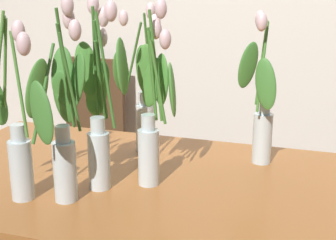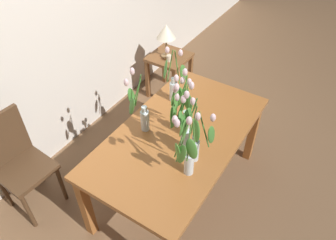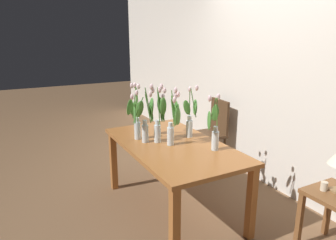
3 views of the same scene
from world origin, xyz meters
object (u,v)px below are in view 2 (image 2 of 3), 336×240
at_px(tulip_vase_0, 188,152).
at_px(table_lamp, 166,32).
at_px(tulip_vase_4, 174,84).
at_px(tulip_vase_1, 183,110).
at_px(tulip_vase_3, 193,136).
at_px(side_table, 169,64).
at_px(dining_table, 179,141).
at_px(dining_chair, 17,160).
at_px(tulip_vase_2, 141,113).
at_px(pillar_candle, 169,58).
at_px(tulip_vase_5, 182,124).

distance_m(tulip_vase_0, table_lamp, 1.90).
bearing_deg(tulip_vase_4, tulip_vase_1, -138.54).
height_order(tulip_vase_3, side_table, tulip_vase_3).
distance_m(dining_table, tulip_vase_3, 0.42).
distance_m(tulip_vase_3, dining_chair, 1.49).
bearing_deg(dining_chair, tulip_vase_3, -64.53).
bearing_deg(side_table, tulip_vase_1, -143.70).
xyz_separation_m(tulip_vase_0, table_lamp, (1.51, 1.14, -0.12)).
distance_m(tulip_vase_3, side_table, 1.84).
bearing_deg(tulip_vase_2, side_table, 23.80).
relative_size(tulip_vase_1, table_lamp, 1.45).
bearing_deg(side_table, tulip_vase_0, -144.01).
bearing_deg(tulip_vase_1, dining_table, 165.86).
xyz_separation_m(tulip_vase_3, tulip_vase_4, (0.50, 0.47, -0.05)).
bearing_deg(table_lamp, tulip_vase_4, -143.78).
xyz_separation_m(tulip_vase_4, dining_chair, (-1.11, 0.81, -0.40)).
xyz_separation_m(table_lamp, pillar_candle, (-0.07, -0.08, -0.27)).
xyz_separation_m(tulip_vase_1, table_lamp, (1.16, 0.89, -0.11)).
bearing_deg(tulip_vase_5, tulip_vase_0, -140.69).
bearing_deg(dining_chair, tulip_vase_4, -36.07).
bearing_deg(table_lamp, tulip_vase_1, -142.34).
bearing_deg(table_lamp, dining_table, -143.24).
xyz_separation_m(tulip_vase_1, tulip_vase_3, (-0.20, -0.20, 0.00)).
bearing_deg(tulip_vase_5, side_table, 35.45).
xyz_separation_m(tulip_vase_3, pillar_candle, (1.29, 1.02, -0.38)).
relative_size(tulip_vase_0, dining_chair, 0.63).
relative_size(dining_chair, table_lamp, 2.34).
xyz_separation_m(dining_table, tulip_vase_1, (0.03, -0.01, 0.32)).
distance_m(dining_table, tulip_vase_5, 0.36).
distance_m(tulip_vase_0, tulip_vase_2, 0.57).
height_order(tulip_vase_1, side_table, tulip_vase_1).
height_order(tulip_vase_4, tulip_vase_5, tulip_vase_5).
bearing_deg(tulip_vase_0, tulip_vase_5, 39.31).
height_order(tulip_vase_3, tulip_vase_5, same).
relative_size(dining_table, tulip_vase_3, 2.71).
xyz_separation_m(tulip_vase_4, tulip_vase_5, (-0.45, -0.34, 0.05)).
xyz_separation_m(tulip_vase_2, tulip_vase_5, (0.00, -0.36, 0.06)).
relative_size(side_table, table_lamp, 1.38).
distance_m(tulip_vase_5, side_table, 1.73).
height_order(dining_table, tulip_vase_5, tulip_vase_5).
bearing_deg(tulip_vase_5, tulip_vase_2, 90.69).
bearing_deg(tulip_vase_1, side_table, 36.30).
distance_m(tulip_vase_1, table_lamp, 1.47).
xyz_separation_m(dining_chair, pillar_candle, (1.90, -0.26, 0.06)).
bearing_deg(dining_chair, pillar_candle, -7.89).
relative_size(tulip_vase_1, tulip_vase_3, 0.98).
relative_size(tulip_vase_3, dining_chair, 0.63).
bearing_deg(tulip_vase_4, pillar_candle, 34.74).
bearing_deg(tulip_vase_1, dining_chair, 127.00).
height_order(tulip_vase_2, tulip_vase_3, tulip_vase_3).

